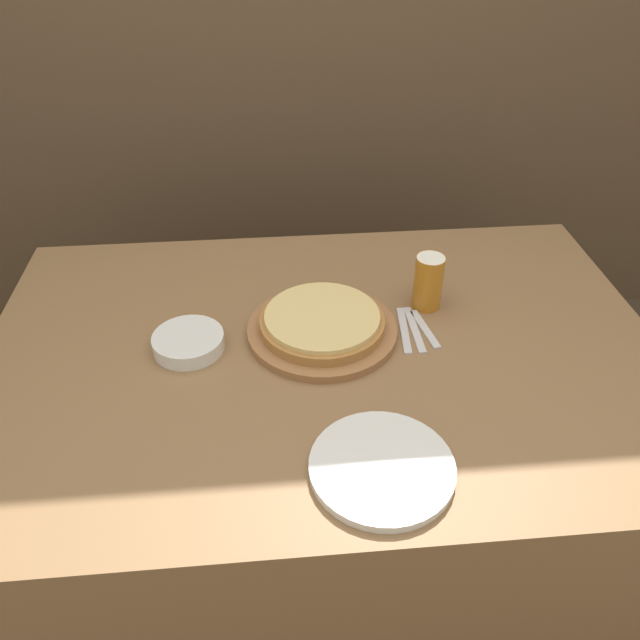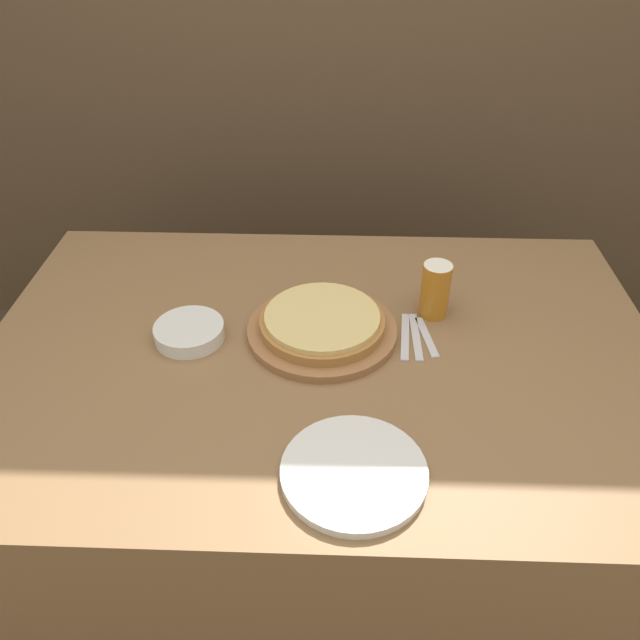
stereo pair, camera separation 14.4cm
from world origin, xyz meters
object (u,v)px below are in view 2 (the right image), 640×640
side_bowl (189,332)px  spoon (427,337)px  beer_glass (435,288)px  pizza_on_board (320,325)px  fork (405,337)px  dinner_knife (416,337)px  dinner_plate (354,472)px

side_bowl → spoon: (0.55, 0.02, -0.02)m
beer_glass → side_bowl: beer_glass is taller
beer_glass → pizza_on_board: bearing=-161.7°
pizza_on_board → fork: (0.20, -0.01, -0.02)m
dinner_knife → fork: bearing=180.0°
fork → spoon: 0.05m
beer_glass → spoon: size_ratio=0.93×
fork → side_bowl: bearing=-177.8°
side_bowl → beer_glass: bearing=11.5°
side_bowl → dinner_knife: bearing=2.1°
dinner_plate → spoon: dinner_plate is taller
pizza_on_board → dinner_plate: size_ratio=1.31×
beer_glass → dinner_plate: bearing=-111.3°
dinner_plate → dinner_knife: 0.43m
side_bowl → dinner_plate: bearing=-45.8°
dinner_plate → spoon: size_ratio=1.80×
dinner_plate → side_bowl: side_bowl is taller
dinner_plate → fork: dinner_plate is taller
dinner_plate → dinner_knife: (0.15, 0.41, -0.01)m
dinner_knife → dinner_plate: bearing=-110.1°
beer_glass → spoon: (-0.02, -0.10, -0.07)m
beer_glass → side_bowl: 0.59m
dinner_plate → beer_glass: bearing=68.7°
pizza_on_board → side_bowl: size_ratio=2.17×
spoon → beer_glass: bearing=76.5°
dinner_plate → spoon: (0.17, 0.41, -0.01)m
dinner_knife → spoon: same height
dinner_plate → side_bowl: size_ratio=1.66×
dinner_knife → spoon: (0.03, 0.00, 0.00)m
side_bowl → pizza_on_board: bearing=5.1°
dinner_plate → dinner_knife: dinner_plate is taller
pizza_on_board → spoon: bearing=-1.8°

